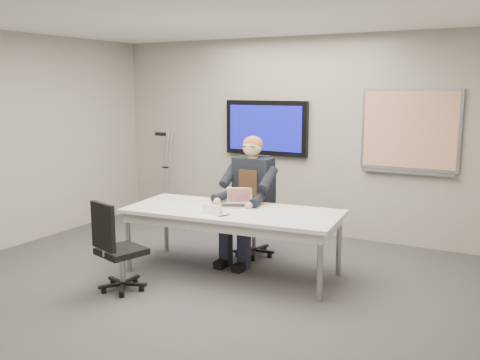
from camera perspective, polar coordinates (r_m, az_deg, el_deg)
The scene contains 13 objects.
floor at distance 5.48m, azimuth -6.45°, elevation -12.63°, with size 6.00×6.00×0.02m, color #37383A.
ceiling at distance 5.11m, azimuth -7.08°, elevation 17.75°, with size 6.00×6.00×0.02m, color white.
wall_back at distance 7.74m, azimuth 6.31°, elevation 4.69°, with size 6.00×0.02×2.80m, color #9A948B.
conference_table at distance 6.01m, azimuth -0.78°, elevation -3.97°, with size 2.49×1.24×0.74m.
tv_display at distance 7.88m, azimuth 2.80°, elevation 5.57°, with size 1.30×0.09×0.80m.
whiteboard at distance 7.25m, azimuth 17.66°, elevation 4.97°, with size 1.25×0.08×1.10m.
office_chair_far at distance 6.75m, azimuth 1.65°, elevation -5.40°, with size 0.51×0.51×1.00m.
office_chair_near at distance 5.72m, azimuth -12.83°, elevation -8.66°, with size 0.57×0.57×0.96m.
seated_person at distance 6.45m, azimuth 0.61°, elevation -3.40°, with size 0.47×0.81×1.51m.
crutch at distance 8.73m, azimuth -7.85°, elevation 0.70°, with size 0.19×0.35×1.42m, color #A1A5A9, non-canonical shape.
laptop at distance 6.17m, azimuth -0.39°, elevation -2.29°, with size 0.35×0.38×0.21m.
name_tent at distance 5.78m, azimuth -3.00°, elevation -3.21°, with size 0.23×0.06×0.09m, color white, non-canonical shape.
pen at distance 5.69m, azimuth -1.68°, elevation -3.81°, with size 0.01×0.01×0.15m, color black.
Camera 1 is at (2.95, -4.12, 2.10)m, focal length 40.00 mm.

